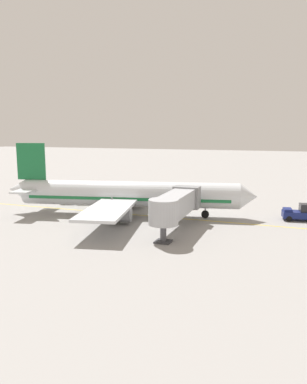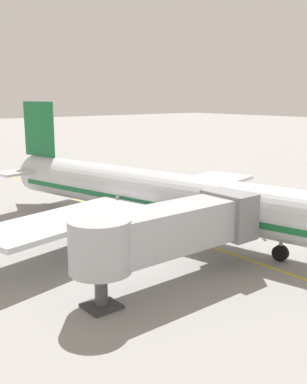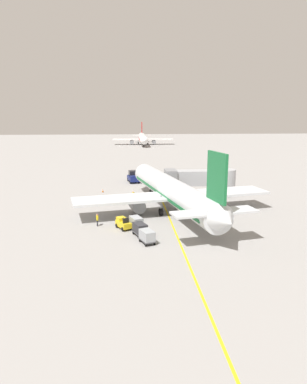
# 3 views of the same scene
# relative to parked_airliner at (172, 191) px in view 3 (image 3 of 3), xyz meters

# --- Properties ---
(ground_plane) EXTENTS (400.00, 400.00, 0.00)m
(ground_plane) POSITION_rel_parked_airliner_xyz_m (-0.81, 0.13, -3.19)
(ground_plane) COLOR gray
(gate_lead_in_line) EXTENTS (0.24, 80.00, 0.01)m
(gate_lead_in_line) POSITION_rel_parked_airliner_xyz_m (-0.81, 0.13, -3.18)
(gate_lead_in_line) COLOR gold
(gate_lead_in_line) RESTS_ON ground
(parked_airliner) EXTENTS (30.43, 37.09, 10.63)m
(parked_airliner) POSITION_rel_parked_airliner_xyz_m (0.00, 0.00, 0.00)
(parked_airliner) COLOR silver
(parked_airliner) RESTS_ON ground
(jet_bridge) EXTENTS (12.74, 3.50, 4.98)m
(jet_bridge) POSITION_rel_parked_airliner_xyz_m (6.21, 9.30, 0.27)
(jet_bridge) COLOR #A8AAAF
(jet_bridge) RESTS_ON ground
(pushback_tractor) EXTENTS (2.85, 4.69, 2.40)m
(pushback_tractor) POSITION_rel_parked_airliner_xyz_m (-5.37, 24.04, -2.09)
(pushback_tractor) COLOR navy
(pushback_tractor) RESTS_ON ground
(baggage_tug_lead) EXTENTS (2.21, 2.77, 1.62)m
(baggage_tug_lead) POSITION_rel_parked_airliner_xyz_m (-7.41, -7.85, -2.47)
(baggage_tug_lead) COLOR gold
(baggage_tug_lead) RESTS_ON ground
(baggage_cart_front) EXTENTS (2.01, 2.95, 1.58)m
(baggage_cart_front) POSITION_rel_parked_airliner_xyz_m (-5.72, -8.01, -2.24)
(baggage_cart_front) COLOR #4C4C51
(baggage_cart_front) RESTS_ON ground
(baggage_cart_second_in_train) EXTENTS (2.01, 2.95, 1.58)m
(baggage_cart_second_in_train) POSITION_rel_parked_airliner_xyz_m (-5.34, -10.77, -2.24)
(baggage_cart_second_in_train) COLOR #4C4C51
(baggage_cart_second_in_train) RESTS_ON ground
(baggage_cart_third_in_train) EXTENTS (2.01, 2.95, 1.58)m
(baggage_cart_third_in_train) POSITION_rel_parked_airliner_xyz_m (-4.62, -13.47, -2.24)
(baggage_cart_third_in_train) COLOR #4C4C51
(baggage_cart_third_in_train) RESTS_ON ground
(ground_crew_wing_walker) EXTENTS (0.32, 0.73, 1.69)m
(ground_crew_wing_walker) POSITION_rel_parked_airliner_xyz_m (-10.86, -6.51, -2.23)
(ground_crew_wing_walker) COLOR #232328
(ground_crew_wing_walker) RESTS_ON ground
(ground_crew_loader) EXTENTS (0.52, 0.62, 1.69)m
(ground_crew_loader) POSITION_rel_parked_airliner_xyz_m (-5.76, 7.18, -2.23)
(ground_crew_loader) COLOR #232328
(ground_crew_loader) RESTS_ON ground
(safety_cone_nose_left) EXTENTS (0.36, 0.36, 0.59)m
(safety_cone_nose_left) POSITION_rel_parked_airliner_xyz_m (-11.43, 14.34, -2.90)
(safety_cone_nose_left) COLOR black
(safety_cone_nose_left) RESTS_ON ground
(safety_cone_nose_right) EXTENTS (0.36, 0.36, 0.59)m
(safety_cone_nose_right) POSITION_rel_parked_airliner_xyz_m (-7.20, 8.25, -2.90)
(safety_cone_nose_right) COLOR black
(safety_cone_nose_right) RESTS_ON ground
(distant_taxiing_airliner) EXTENTS (28.54, 35.37, 10.10)m
(distant_taxiing_airliner) POSITION_rel_parked_airliner_xyz_m (1.17, 116.70, -0.16)
(distant_taxiing_airliner) COLOR white
(distant_taxiing_airliner) RESTS_ON ground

